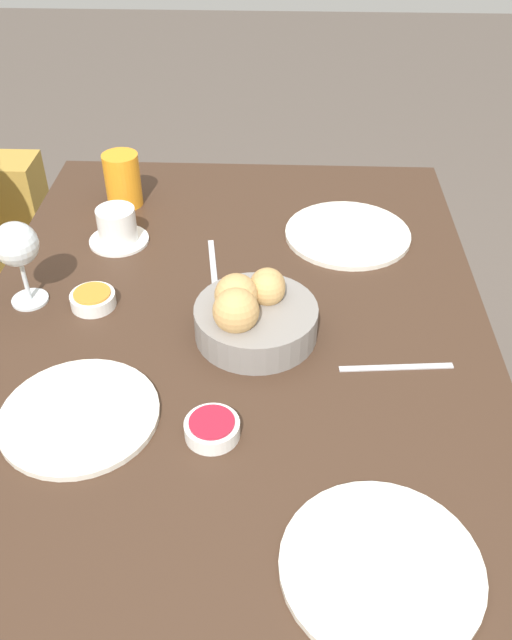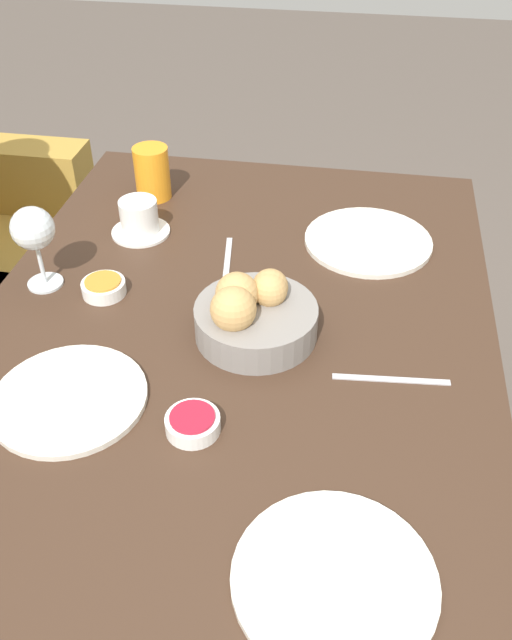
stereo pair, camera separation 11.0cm
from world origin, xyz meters
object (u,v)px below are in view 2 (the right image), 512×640
at_px(bread_basket, 253,313).
at_px(plate_near_left, 334,579).
at_px(knife_silver, 391,380).
at_px(wine_glass, 33,231).
at_px(juice_glass, 152,173).
at_px(coffee_cup, 139,219).
at_px(plate_near_right, 368,241).
at_px(fork_silver, 227,263).
at_px(jam_bowl_berry, 193,423).
at_px(jam_bowl_honey, 104,287).
at_px(plate_far_center, 69,398).

xyz_separation_m(bread_basket, plate_near_left, (-0.42, -0.17, -0.04)).
bearing_deg(bread_basket, knife_silver, -108.02).
bearing_deg(wine_glass, juice_glass, -16.14).
xyz_separation_m(bread_basket, coffee_cup, (0.27, 0.28, -0.01)).
bearing_deg(plate_near_left, juice_glass, 28.63).
bearing_deg(plate_near_right, juice_glass, 76.51).
xyz_separation_m(plate_near_left, coffee_cup, (0.70, 0.45, 0.03)).
bearing_deg(bread_basket, coffee_cup, 45.49).
bearing_deg(plate_near_right, fork_silver, 114.64).
bearing_deg(coffee_cup, knife_silver, -124.52).
xyz_separation_m(jam_bowl_berry, jam_bowl_honey, (0.29, 0.23, 0.00)).
height_order(plate_near_left, coffee_cup, coffee_cup).
relative_size(plate_far_center, jam_bowl_berry, 2.95).
relative_size(plate_near_right, jam_bowl_berry, 3.21).
distance_m(plate_near_left, knife_silver, 0.35).
xyz_separation_m(bread_basket, knife_silver, (-0.07, -0.23, -0.04)).
bearing_deg(plate_far_center, jam_bowl_berry, -97.28).
relative_size(plate_near_right, fork_silver, 1.40).
bearing_deg(fork_silver, coffee_cup, 67.57).
bearing_deg(fork_silver, wine_glass, 110.95).
distance_m(jam_bowl_berry, fork_silver, 0.42).
distance_m(plate_near_left, fork_silver, 0.67).
xyz_separation_m(juice_glass, wine_glass, (-0.35, 0.10, 0.06)).
xyz_separation_m(bread_basket, fork_silver, (0.19, 0.08, -0.04)).
height_order(jam_bowl_berry, knife_silver, jam_bowl_berry).
bearing_deg(plate_near_right, wine_glass, 112.65).
height_order(jam_bowl_berry, jam_bowl_honey, same).
height_order(wine_glass, knife_silver, wine_glass).
bearing_deg(fork_silver, bread_basket, -156.48).
bearing_deg(plate_near_right, jam_bowl_berry, 157.41).
bearing_deg(plate_far_center, fork_silver, -21.84).
height_order(juice_glass, jam_bowl_honey, juice_glass).
bearing_deg(coffee_cup, wine_glass, 149.44).
relative_size(plate_near_right, wine_glass, 1.61).
bearing_deg(wine_glass, plate_near_right, -67.35).
bearing_deg(knife_silver, jam_bowl_berry, 118.55).
xyz_separation_m(plate_near_left, wine_glass, (0.50, 0.57, 0.11)).
xyz_separation_m(plate_near_right, knife_silver, (-0.39, -0.05, -0.00)).
bearing_deg(juice_glass, jam_bowl_honey, -177.88).
height_order(bread_basket, coffee_cup, bread_basket).
bearing_deg(jam_bowl_berry, wine_glass, 49.61).
bearing_deg(coffee_cup, juice_glass, 6.06).
relative_size(plate_near_left, plate_near_right, 0.95).
bearing_deg(jam_bowl_berry, juice_glass, 20.87).
bearing_deg(plate_near_right, knife_silver, -172.45).
bearing_deg(knife_silver, juice_glass, 46.24).
bearing_deg(plate_far_center, juice_glass, 4.89).
height_order(plate_far_center, juice_glass, juice_glass).
xyz_separation_m(juice_glass, coffee_cup, (-0.15, -0.02, -0.02)).
xyz_separation_m(plate_far_center, fork_silver, (0.39, -0.16, -0.00)).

